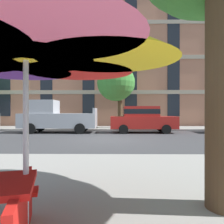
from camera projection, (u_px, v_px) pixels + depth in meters
name	position (u px, v px, depth m)	size (l,w,h in m)	color
ground_plane	(106.00, 140.00, 11.41)	(120.00, 120.00, 0.00)	#38383A
sidewalk_far	(109.00, 128.00, 18.21)	(56.00, 3.60, 0.12)	gray
apartment_building	(111.00, 56.00, 26.37)	(38.81, 12.08, 16.00)	#A87056
pickup_silver	(55.00, 117.00, 15.15)	(5.10, 2.12, 2.20)	#A8AAB2
sedan_red	(142.00, 119.00, 15.07)	(4.40, 1.98, 1.78)	#B21E19
street_tree_middle	(118.00, 83.00, 17.90)	(3.06, 3.01, 5.26)	#4C3823
patio_umbrella	(26.00, 40.00, 2.41)	(3.31, 3.08, 2.51)	silver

